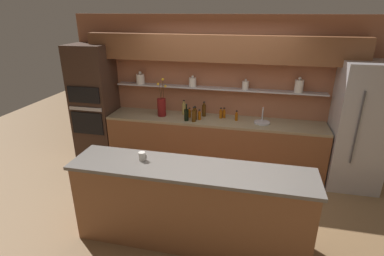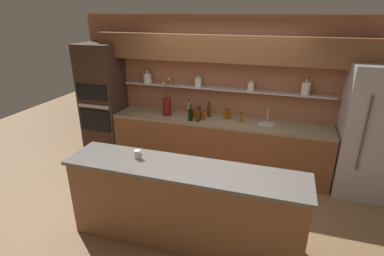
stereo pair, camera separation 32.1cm
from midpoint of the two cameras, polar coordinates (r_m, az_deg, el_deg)
ground_plane at (r=4.45m, az=3.43°, el=-15.11°), size 12.00×12.00×0.00m
back_wall_unit at (r=5.19m, az=8.04°, el=9.04°), size 5.20×0.44×2.60m
back_counter_unit at (r=5.27m, az=6.60°, el=-3.21°), size 3.70×0.62×0.92m
island_counter at (r=3.64m, az=0.97°, el=-14.56°), size 2.78×0.61×1.02m
refrigerator at (r=5.16m, az=32.06°, el=-0.70°), size 0.76×0.73×1.99m
oven_tower at (r=5.85m, az=-15.04°, el=4.94°), size 0.70×0.64×2.11m
flower_vase at (r=5.27m, az=-3.04°, el=4.24°), size 0.17×0.18×0.66m
sink_fixture at (r=5.03m, az=15.84°, el=0.82°), size 0.26×0.26×0.25m
bottle_spirit_0 at (r=5.08m, az=3.19°, el=2.62°), size 0.07×0.07×0.23m
bottle_sauce_1 at (r=5.17m, az=8.81°, el=2.53°), size 0.05×0.05×0.18m
bottle_sauce_2 at (r=5.06m, az=4.06°, el=2.32°), size 0.05×0.05×0.18m
bottle_wine_3 at (r=5.02m, az=1.55°, el=2.56°), size 0.08×0.08×0.29m
bottle_sauce_4 at (r=5.05m, az=11.11°, el=1.92°), size 0.05×0.05×0.17m
bottle_sauce_5 at (r=5.14m, az=8.18°, el=2.50°), size 0.05×0.05×0.18m
bottle_spirit_6 at (r=5.23m, az=5.01°, el=3.32°), size 0.07×0.07×0.26m
bottle_sauce_7 at (r=5.25m, az=3.36°, el=2.96°), size 0.05×0.05×0.16m
bottle_sauce_8 at (r=5.18m, az=2.19°, el=2.79°), size 0.05×0.05×0.17m
bottle_spirit_9 at (r=4.96m, az=2.93°, el=2.33°), size 0.07×0.07×0.25m
bottle_spirit_10 at (r=5.32m, az=1.20°, el=3.74°), size 0.07×0.07×0.26m
coffee_mug at (r=3.58m, az=-7.84°, el=-5.01°), size 0.10×0.08×0.10m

